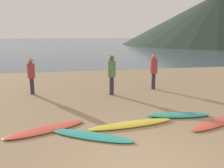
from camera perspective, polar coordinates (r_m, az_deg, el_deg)
name	(u,v)px	position (r m, az deg, el deg)	size (l,w,h in m)	color
ground_plane	(90,80)	(14.47, -5.15, 0.87)	(120.00, 120.00, 0.20)	#997C5B
ocean_water	(68,43)	(67.25, -10.28, 9.58)	(140.00, 100.00, 0.01)	#475B6B
headland_hill	(218,19)	(62.43, 23.70, 13.91)	(43.92, 43.92, 11.55)	#28382B
surfboard_0	(46,129)	(7.15, -15.31, -10.23)	(2.32, 0.59, 0.07)	#D84C38
surfboard_1	(91,136)	(6.53, -5.02, -12.04)	(2.38, 0.49, 0.07)	teal
surfboard_2	(131,124)	(7.25, 4.56, -9.42)	(2.65, 0.48, 0.09)	yellow
surfboard_3	(178,115)	(8.27, 15.40, -7.04)	(2.08, 0.51, 0.10)	teal
surfboard_4	(220,121)	(8.17, 24.07, -8.04)	(2.67, 0.50, 0.07)	#D84C38
person_0	(31,73)	(11.19, -18.53, 2.40)	(0.32, 0.32, 1.59)	#2D2D38
person_2	(154,69)	(11.76, 9.84, 3.57)	(0.34, 0.34, 1.69)	#2D2D38
person_3	(112,72)	(10.51, -0.09, 2.91)	(0.35, 0.35, 1.74)	#2D2D38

